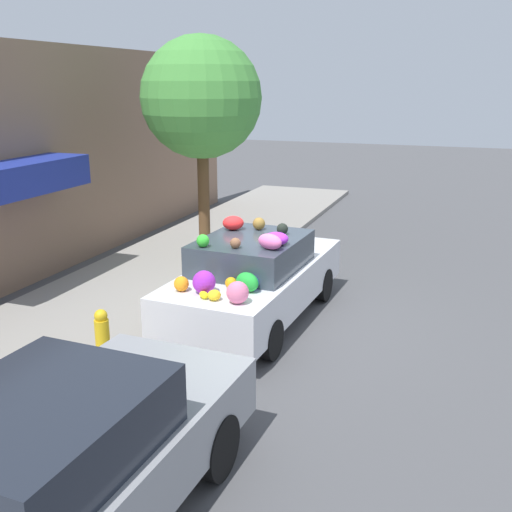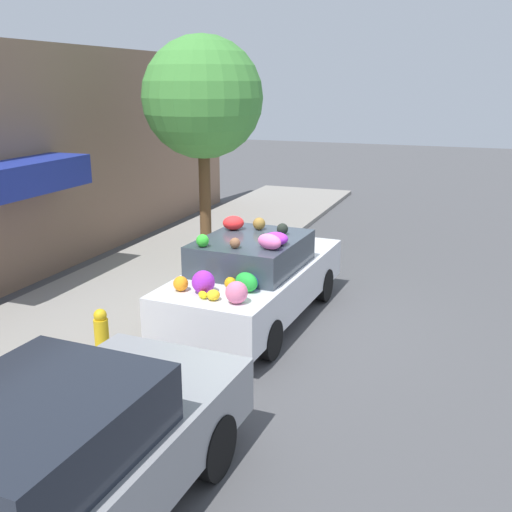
# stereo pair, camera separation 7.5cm
# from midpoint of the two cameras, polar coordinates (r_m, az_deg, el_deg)

# --- Properties ---
(ground_plane) EXTENTS (60.00, 60.00, 0.00)m
(ground_plane) POSITION_cam_midpoint_polar(r_m,az_deg,el_deg) (9.94, 0.33, -6.09)
(ground_plane) COLOR #4C4C4F
(sidewalk_curb) EXTENTS (24.00, 3.20, 0.11)m
(sidewalk_curb) POSITION_cam_midpoint_polar(r_m,az_deg,el_deg) (11.08, -12.92, -3.81)
(sidewalk_curb) COLOR gray
(sidewalk_curb) RESTS_ON ground
(building_facade) EXTENTS (18.00, 1.20, 4.52)m
(building_facade) POSITION_cam_midpoint_polar(r_m,az_deg,el_deg) (11.90, -22.74, 7.64)
(building_facade) COLOR #846651
(building_facade) RESTS_ON ground
(street_tree) EXTENTS (2.44, 2.44, 4.58)m
(street_tree) POSITION_cam_midpoint_polar(r_m,az_deg,el_deg) (12.42, -5.40, 14.71)
(street_tree) COLOR brown
(street_tree) RESTS_ON sidewalk_curb
(fire_hydrant) EXTENTS (0.20, 0.20, 0.70)m
(fire_hydrant) POSITION_cam_midpoint_polar(r_m,az_deg,el_deg) (8.54, -14.68, -7.17)
(fire_hydrant) COLOR gold
(fire_hydrant) RESTS_ON sidewalk_curb
(art_car) EXTENTS (4.21, 1.85, 1.66)m
(art_car) POSITION_cam_midpoint_polar(r_m,az_deg,el_deg) (9.67, -0.34, -2.00)
(art_car) COLOR silver
(art_car) RESTS_ON ground
(parked_car_plain) EXTENTS (4.28, 1.88, 1.47)m
(parked_car_plain) POSITION_cam_midpoint_polar(r_m,az_deg,el_deg) (5.40, -18.90, -18.69)
(parked_car_plain) COLOR gray
(parked_car_plain) RESTS_ON ground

